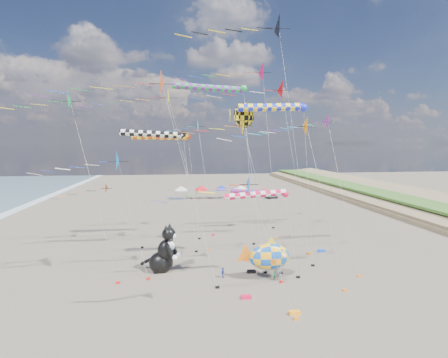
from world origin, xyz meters
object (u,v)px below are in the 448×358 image
Objects in this scene: fish_inflatable at (269,257)px; person_adult at (277,271)px; child_green at (276,275)px; cat_inflatable at (163,247)px; parked_car at (271,196)px; child_blue at (223,272)px.

person_adult is (0.83, -0.24, -1.44)m from fish_inflatable.
person_adult is 0.39m from child_green.
cat_inflatable reaches higher than person_adult.
fish_inflatable is 52.54m from parked_car.
parked_car is (18.67, 49.46, 0.04)m from child_blue.
cat_inflatable is 6.90m from child_blue.
fish_inflatable is at bearing 142.73° from child_green.
fish_inflatable reaches higher than child_blue.
cat_inflatable is 12.17m from person_adult.
parked_car reaches higher than child_blue.
child_green is 1.07× the size of child_blue.
cat_inflatable is at bearing 160.82° from fish_inflatable.
child_green is at bearing -25.80° from fish_inflatable.
fish_inflatable reaches higher than child_green.
fish_inflatable is 1.66× the size of parked_car.
child_green is 52.65m from parked_car.
parked_car is (14.15, 50.57, -1.79)m from fish_inflatable.
parked_car is (24.72, 46.89, -2.05)m from cat_inflatable.
parked_car is at bearing 63.69° from child_green.
child_blue is (-4.52, 1.11, -1.83)m from fish_inflatable.
person_adult is 1.74× the size of child_blue.
person_adult is at bearing 5.09° from cat_inflatable.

